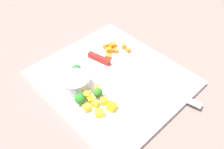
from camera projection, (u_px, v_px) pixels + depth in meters
ground_plane at (112, 80)px, 0.70m from camera, size 4.00×4.00×0.00m
cutting_board at (112, 78)px, 0.70m from camera, size 0.42×0.38×0.01m
prep_bowl at (76, 82)px, 0.65m from camera, size 0.08×0.08×0.04m
chef_knife at (121, 69)px, 0.71m from camera, size 0.37×0.10×0.02m
carrot_dice_0 at (124, 46)px, 0.78m from camera, size 0.02×0.02×0.01m
carrot_dice_1 at (116, 51)px, 0.77m from camera, size 0.02×0.01×0.01m
carrot_dice_2 at (109, 50)px, 0.76m from camera, size 0.02×0.02×0.02m
carrot_dice_3 at (105, 47)px, 0.78m from camera, size 0.01×0.01×0.01m
carrot_dice_4 at (108, 56)px, 0.75m from camera, size 0.02×0.02×0.01m
carrot_dice_5 at (114, 45)px, 0.79m from camera, size 0.02×0.02×0.01m
carrot_dice_6 at (110, 46)px, 0.78m from camera, size 0.02×0.02×0.01m
carrot_dice_7 at (128, 50)px, 0.77m from camera, size 0.02×0.01×0.01m
pepper_dice_0 at (104, 101)px, 0.62m from camera, size 0.02×0.02×0.02m
pepper_dice_1 at (112, 107)px, 0.60m from camera, size 0.02×0.03×0.02m
pepper_dice_2 at (99, 113)px, 0.59m from camera, size 0.03×0.03×0.02m
pepper_dice_3 at (87, 95)px, 0.63m from camera, size 0.02×0.02×0.02m
pepper_dice_4 at (97, 89)px, 0.65m from camera, size 0.02×0.02×0.02m
pepper_dice_5 at (91, 100)px, 0.62m from camera, size 0.02×0.02×0.01m
pepper_dice_6 at (95, 104)px, 0.61m from camera, size 0.02×0.02×0.01m
pepper_dice_7 at (87, 108)px, 0.60m from camera, size 0.02×0.02×0.02m
broccoli_floret_0 at (98, 93)px, 0.63m from camera, size 0.03×0.03×0.03m
broccoli_floret_1 at (80, 99)px, 0.61m from camera, size 0.03×0.03×0.04m
broccoli_floret_2 at (77, 70)px, 0.69m from camera, size 0.03×0.03×0.03m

